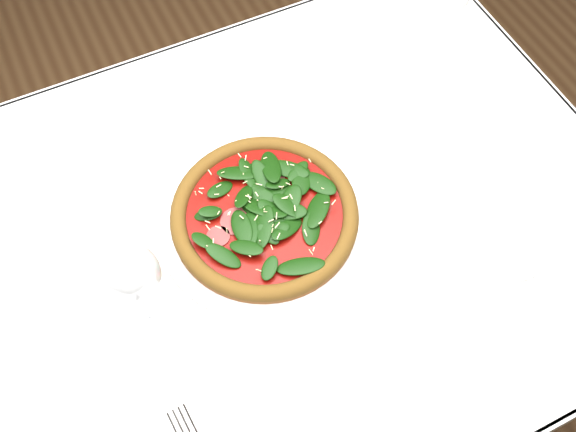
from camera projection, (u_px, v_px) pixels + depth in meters
name	position (u px, v px, depth m)	size (l,w,h in m)	color
ground	(254.00, 388.00, 1.56)	(6.00, 6.00, 0.00)	brown
dining_table	(235.00, 276.00, 1.00)	(1.21, 0.81, 0.75)	white
plate	(265.00, 219.00, 0.92)	(0.31, 0.31, 0.01)	white
pizza	(264.00, 213.00, 0.91)	(0.28, 0.28, 0.03)	brown
wine_glass	(130.00, 277.00, 0.75)	(0.07, 0.07, 0.18)	silver
saucer_near	(505.00, 241.00, 0.91)	(0.13, 0.13, 0.01)	white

